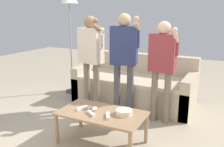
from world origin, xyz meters
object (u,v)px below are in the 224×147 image
at_px(game_remote_nunchuk, 94,109).
at_px(player_center, 124,53).
at_px(snack_bowl, 124,112).
at_px(game_remote_wand_far, 108,116).
at_px(floor_lamp, 69,5).
at_px(game_remote_wand_spare, 91,113).
at_px(player_right, 162,61).
at_px(game_remote_wand_near, 82,108).
at_px(couch, 135,86).
at_px(player_left, 91,53).
at_px(coffee_table, 102,116).

bearing_deg(game_remote_nunchuk, player_center, 90.87).
height_order(snack_bowl, game_remote_wand_far, snack_bowl).
height_order(snack_bowl, player_center, player_center).
height_order(floor_lamp, game_remote_wand_spare, floor_lamp).
relative_size(player_right, game_remote_wand_near, 9.56).
bearing_deg(player_center, player_right, 2.35).
xyz_separation_m(snack_bowl, game_remote_wand_near, (-0.51, -0.08, -0.01)).
relative_size(snack_bowl, game_remote_wand_spare, 1.31).
relative_size(couch, game_remote_wand_spare, 13.56).
bearing_deg(game_remote_wand_spare, player_left, 121.11).
xyz_separation_m(couch, player_center, (0.06, -0.61, 0.67)).
xyz_separation_m(coffee_table, player_center, (-0.11, 0.88, 0.60)).
height_order(couch, game_remote_nunchuk, couch).
bearing_deg(player_right, player_center, -177.65).
relative_size(coffee_table, player_right, 0.71).
relative_size(game_remote_nunchuk, player_left, 0.06).
height_order(player_left, player_center, player_center).
xyz_separation_m(coffee_table, player_left, (-0.65, 0.84, 0.58)).
height_order(coffee_table, player_right, player_right).
bearing_deg(game_remote_nunchuk, couch, 92.66).
bearing_deg(game_remote_wand_far, player_right, 72.06).
bearing_deg(player_left, game_remote_nunchuk, -56.62).
bearing_deg(game_remote_wand_far, game_remote_wand_spare, -172.05).
bearing_deg(coffee_table, game_remote_wand_far, -32.83).
xyz_separation_m(coffee_table, player_right, (0.45, 0.90, 0.54)).
distance_m(coffee_table, game_remote_wand_spare, 0.15).
relative_size(game_remote_nunchuk, game_remote_wand_near, 0.59).
distance_m(player_center, game_remote_wand_spare, 1.13).
bearing_deg(snack_bowl, player_center, 114.51).
height_order(floor_lamp, game_remote_wand_far, floor_lamp).
relative_size(couch, player_right, 1.40).
distance_m(player_left, player_center, 0.53).
distance_m(game_remote_nunchuk, player_center, 1.02).
xyz_separation_m(player_left, game_remote_wand_far, (0.77, -0.92, -0.52)).
bearing_deg(player_left, coffee_table, -52.36).
height_order(couch, player_center, player_center).
distance_m(coffee_table, player_center, 1.07).
height_order(couch, game_remote_wand_spare, couch).
height_order(couch, game_remote_wand_far, couch).
xyz_separation_m(couch, floor_lamp, (-1.30, -0.03, 1.37)).
bearing_deg(game_remote_wand_spare, player_right, 62.83).
xyz_separation_m(coffee_table, snack_bowl, (0.26, 0.06, 0.08)).
relative_size(game_remote_nunchuk, player_center, 0.06).
relative_size(player_center, game_remote_wand_far, 9.46).
xyz_separation_m(floor_lamp, game_remote_wand_far, (1.60, -1.54, -1.24)).
xyz_separation_m(game_remote_wand_near, game_remote_wand_far, (0.38, -0.06, -0.00)).
xyz_separation_m(player_left, game_remote_wand_near, (0.39, -0.86, -0.52)).
bearing_deg(game_remote_wand_far, player_left, 130.06).
relative_size(floor_lamp, player_right, 1.34).
xyz_separation_m(couch, player_left, (-0.48, -0.66, 0.64)).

